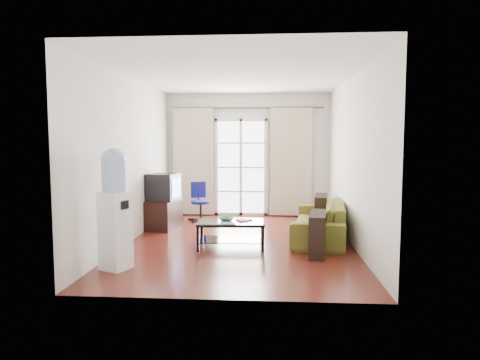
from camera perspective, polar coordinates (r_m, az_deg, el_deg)
name	(u,v)px	position (r m, az deg, el deg)	size (l,w,h in m)	color
floor	(239,242)	(7.12, -0.07, -8.23)	(5.20, 5.20, 0.00)	#5A1E15
ceiling	(239,75)	(7.01, -0.07, 13.79)	(5.20, 5.20, 0.00)	white
wall_back	(248,155)	(9.53, 1.05, 3.36)	(3.60, 0.02, 2.70)	silver
wall_front	(221,171)	(4.35, -2.51, 1.20)	(3.60, 0.02, 2.70)	silver
wall_left	(131,160)	(7.29, -14.35, 2.65)	(0.02, 5.20, 2.70)	silver
wall_right	(352,160)	(7.04, 14.73, 2.55)	(0.02, 5.20, 2.70)	silver
french_door	(241,167)	(9.49, 0.12, 1.70)	(1.16, 0.06, 2.15)	white
curtain_rod	(248,108)	(9.45, 1.02, 9.60)	(0.04, 0.04, 3.30)	#4C3F2D
curtain_left	(194,162)	(9.55, -6.21, 2.44)	(0.90, 0.07, 2.35)	beige
curtain_right	(291,162)	(9.41, 6.80, 2.39)	(0.90, 0.07, 2.35)	beige
radiator	(284,201)	(9.51, 5.83, -2.84)	(0.64, 0.12, 0.64)	#9D9DA0
sofa	(319,220)	(7.45, 10.54, -5.29)	(1.11, 2.21, 0.62)	brown
coffee_table	(231,231)	(6.68, -1.19, -6.76)	(1.05, 0.63, 0.42)	silver
bowl	(226,219)	(6.66, -1.83, -5.23)	(0.32, 0.32, 0.06)	green
book	(237,220)	(6.66, -0.35, -5.42)	(0.23, 0.25, 0.02)	#A11413
remote	(247,220)	(6.73, 1.01, -5.32)	(0.16, 0.04, 0.02)	black
tv_stand	(163,214)	(8.25, -10.21, -4.51)	(0.50, 0.75, 0.55)	black
crt_tv	(162,187)	(8.15, -10.33, -0.91)	(0.61, 0.62, 0.50)	black
task_chair	(200,210)	(8.94, -5.30, -3.95)	(0.73, 0.73, 0.80)	black
water_cooler	(115,206)	(5.72, -16.36, -3.39)	(0.42, 0.42, 1.57)	white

